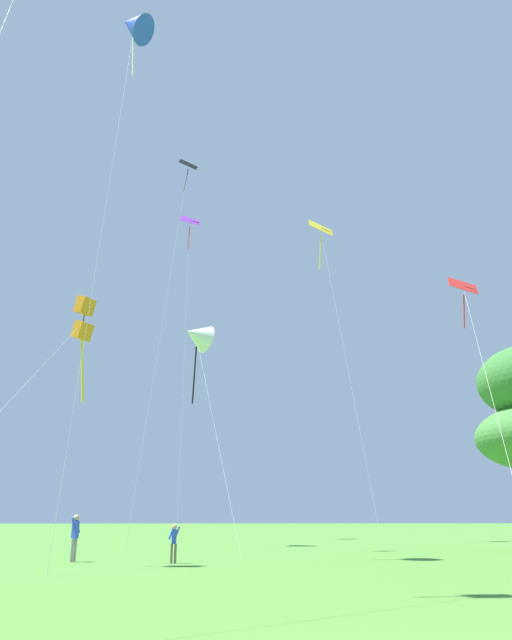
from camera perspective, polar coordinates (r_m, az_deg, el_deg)
kite_blue_delta at (r=34.02m, az=-11.75°, el=26.17°), size 2.30×7.41×26.31m
kite_red_high at (r=24.36m, az=19.63°, el=2.15°), size 4.30×10.46×10.83m
kite_white_distant at (r=36.58m, az=-5.78°, el=-1.53°), size 3.87×10.72×13.26m
kite_purple_streamer at (r=52.61m, az=-6.49°, el=8.50°), size 1.85×6.90×27.34m
kite_black_large at (r=34.21m, az=-6.96°, el=12.62°), size 1.97×5.31×21.44m
kite_yellow_diamond at (r=46.33m, az=6.38°, el=7.74°), size 2.04×10.57×24.06m
kite_orange_box at (r=22.19m, az=-16.44°, el=-0.13°), size 2.78×8.08×9.19m
kite_pink_low at (r=48.67m, az=22.11°, el=-6.77°), size 1.56×9.93×11.64m
person_child_small at (r=21.75m, az=-7.98°, el=-20.38°), size 0.41×0.17×1.27m
person_foreground_watcher at (r=23.19m, az=-17.18°, el=-19.18°), size 0.28×0.50×1.59m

